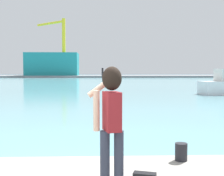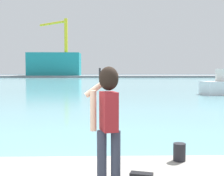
{
  "view_description": "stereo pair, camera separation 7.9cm",
  "coord_description": "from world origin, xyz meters",
  "px_view_note": "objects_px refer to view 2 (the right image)",
  "views": [
    {
      "loc": [
        0.74,
        -3.86,
        2.14
      ],
      "look_at": [
        1.1,
        6.04,
        1.55
      ],
      "focal_mm": 48.62,
      "sensor_mm": 36.0,
      "label": 1
    },
    {
      "loc": [
        0.82,
        -3.87,
        2.14
      ],
      "look_at": [
        1.1,
        6.04,
        1.55
      ],
      "focal_mm": 48.62,
      "sensor_mm": 36.0,
      "label": 2
    }
  ],
  "objects_px": {
    "harbor_bollard": "(179,152)",
    "warehouse_left": "(55,64)",
    "port_crane": "(62,41)",
    "person_photographer": "(108,114)"
  },
  "relations": [
    {
      "from": "warehouse_left",
      "to": "port_crane",
      "type": "bearing_deg",
      "value": -38.08
    },
    {
      "from": "person_photographer",
      "to": "warehouse_left",
      "type": "distance_m",
      "value": 90.08
    },
    {
      "from": "port_crane",
      "to": "warehouse_left",
      "type": "bearing_deg",
      "value": 141.92
    },
    {
      "from": "warehouse_left",
      "to": "port_crane",
      "type": "height_order",
      "value": "port_crane"
    },
    {
      "from": "harbor_bollard",
      "to": "warehouse_left",
      "type": "bearing_deg",
      "value": 100.55
    },
    {
      "from": "warehouse_left",
      "to": "harbor_bollard",
      "type": "bearing_deg",
      "value": -79.45
    },
    {
      "from": "harbor_bollard",
      "to": "warehouse_left",
      "type": "relative_size",
      "value": 0.02
    },
    {
      "from": "port_crane",
      "to": "harbor_bollard",
      "type": "bearing_deg",
      "value": -80.96
    },
    {
      "from": "person_photographer",
      "to": "warehouse_left",
      "type": "height_order",
      "value": "warehouse_left"
    },
    {
      "from": "warehouse_left",
      "to": "person_photographer",
      "type": "bearing_deg",
      "value": -80.44
    }
  ]
}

